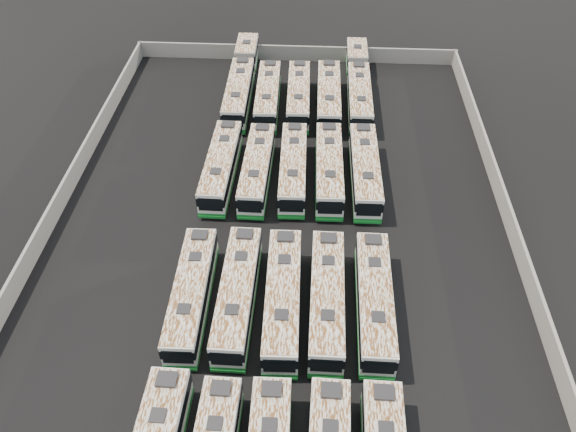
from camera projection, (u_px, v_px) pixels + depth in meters
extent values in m
plane|color=black|center=(278.00, 240.00, 53.91)|extent=(140.00, 140.00, 0.00)
cube|color=slate|center=(296.00, 53.00, 79.70)|extent=(45.20, 0.30, 2.20)
cube|color=slate|center=(517.00, 241.00, 52.25)|extent=(0.30, 73.20, 2.20)
cube|color=slate|center=(48.00, 223.00, 54.08)|extent=(0.30, 73.20, 2.20)
cube|color=black|center=(158.00, 415.00, 37.04)|extent=(1.06, 1.06, 0.15)
cube|color=black|center=(167.00, 379.00, 38.93)|extent=(1.44, 1.23, 0.28)
cylinder|color=black|center=(153.00, 417.00, 40.10)|extent=(0.32, 1.10, 1.09)
cylinder|color=black|center=(185.00, 420.00, 39.98)|extent=(0.32, 1.10, 1.09)
cube|color=black|center=(215.00, 423.00, 36.79)|extent=(1.01, 1.01, 0.15)
cube|color=black|center=(221.00, 388.00, 38.59)|extent=(1.38, 1.18, 0.27)
cylinder|color=black|center=(206.00, 425.00, 39.72)|extent=(0.31, 1.05, 1.05)
cylinder|color=black|center=(237.00, 427.00, 39.60)|extent=(0.31, 1.05, 1.05)
cube|color=black|center=(269.00, 425.00, 36.64)|extent=(1.03, 1.03, 0.15)
cube|color=black|center=(272.00, 389.00, 38.48)|extent=(1.41, 1.20, 0.28)
cylinder|color=black|center=(255.00, 427.00, 39.60)|extent=(0.32, 1.07, 1.07)
cylinder|color=black|center=(287.00, 428.00, 39.53)|extent=(0.32, 1.07, 1.07)
cube|color=black|center=(330.00, 427.00, 36.51)|extent=(1.05, 1.05, 0.15)
cube|color=black|center=(331.00, 390.00, 38.36)|extent=(1.43, 1.22, 0.28)
cylinder|color=black|center=(312.00, 428.00, 39.53)|extent=(0.33, 1.09, 1.08)
cylinder|color=black|center=(345.00, 430.00, 39.39)|extent=(0.33, 1.09, 1.08)
cube|color=black|center=(386.00, 428.00, 36.48)|extent=(1.02, 1.02, 0.15)
cube|color=black|center=(384.00, 392.00, 38.31)|extent=(1.40, 1.19, 0.28)
cylinder|color=black|center=(364.00, 430.00, 39.45)|extent=(0.31, 1.07, 1.06)
cylinder|color=black|center=(396.00, 432.00, 39.33)|extent=(0.31, 1.07, 1.06)
cube|color=beige|center=(192.00, 294.00, 46.74)|extent=(2.87, 12.71, 2.90)
cube|color=#126D26|center=(193.00, 302.00, 47.47)|extent=(2.93, 12.76, 0.44)
cube|color=black|center=(191.00, 290.00, 46.42)|extent=(2.94, 12.77, 0.97)
cube|color=black|center=(177.00, 357.00, 41.86)|extent=(2.32, 0.10, 1.53)
cube|color=#126D26|center=(180.00, 369.00, 42.96)|extent=(2.64, 0.15, 0.30)
cube|color=beige|center=(190.00, 282.00, 45.73)|extent=(2.82, 12.45, 0.07)
cube|color=black|center=(184.00, 309.00, 43.62)|extent=(1.02, 1.02, 0.15)
cube|color=black|center=(195.00, 256.00, 47.70)|extent=(1.02, 1.02, 0.15)
cube|color=black|center=(199.00, 235.00, 49.52)|extent=(1.39, 1.19, 0.27)
cylinder|color=black|center=(171.00, 343.00, 44.69)|extent=(0.32, 1.06, 1.06)
cylinder|color=black|center=(200.00, 344.00, 44.63)|extent=(0.32, 1.06, 1.06)
cylinder|color=black|center=(188.00, 268.00, 50.62)|extent=(0.32, 1.06, 1.06)
cylinder|color=black|center=(213.00, 268.00, 50.56)|extent=(0.32, 1.06, 1.06)
cube|color=beige|center=(238.00, 294.00, 46.67)|extent=(2.80, 12.95, 2.96)
cube|color=#126D26|center=(239.00, 302.00, 47.41)|extent=(2.85, 13.00, 0.45)
cube|color=black|center=(237.00, 290.00, 46.34)|extent=(2.86, 13.01, 0.99)
cube|color=black|center=(226.00, 359.00, 41.70)|extent=(2.37, 0.08, 1.56)
cube|color=#126D26|center=(228.00, 371.00, 42.82)|extent=(2.69, 0.12, 0.30)
cube|color=beige|center=(237.00, 282.00, 45.64)|extent=(2.74, 12.69, 0.08)
cube|color=black|center=(232.00, 309.00, 43.49)|extent=(1.03, 1.03, 0.15)
cube|color=black|center=(241.00, 256.00, 47.65)|extent=(1.03, 1.03, 0.15)
cube|color=black|center=(245.00, 234.00, 49.50)|extent=(1.41, 1.20, 0.28)
cylinder|color=black|center=(218.00, 345.00, 44.60)|extent=(0.31, 1.08, 1.08)
cylinder|color=black|center=(246.00, 346.00, 44.50)|extent=(0.31, 1.08, 1.08)
cylinder|color=black|center=(232.00, 267.00, 50.65)|extent=(0.31, 1.08, 1.08)
cylinder|color=black|center=(257.00, 268.00, 50.54)|extent=(0.31, 1.08, 1.08)
cube|color=beige|center=(283.00, 299.00, 46.30)|extent=(3.03, 13.19, 3.01)
cube|color=#126D26|center=(283.00, 307.00, 47.05)|extent=(3.08, 13.25, 0.46)
cube|color=black|center=(283.00, 295.00, 45.96)|extent=(3.09, 13.26, 1.01)
cube|color=black|center=(279.00, 366.00, 41.23)|extent=(2.41, 0.11, 1.59)
cube|color=#126D26|center=(280.00, 378.00, 42.37)|extent=(2.74, 0.16, 0.31)
cube|color=beige|center=(283.00, 287.00, 45.25)|extent=(2.97, 12.93, 0.08)
cube|color=black|center=(281.00, 315.00, 43.06)|extent=(1.06, 1.06, 0.15)
cube|color=black|center=(284.00, 259.00, 47.29)|extent=(1.06, 1.06, 0.15)
cube|color=black|center=(285.00, 237.00, 49.17)|extent=(1.45, 1.24, 0.28)
cylinder|color=black|center=(266.00, 351.00, 44.16)|extent=(0.33, 1.10, 1.09)
cylinder|color=black|center=(296.00, 352.00, 44.10)|extent=(0.33, 1.10, 1.09)
cylinder|color=black|center=(272.00, 271.00, 50.31)|extent=(0.33, 1.10, 1.09)
cylinder|color=black|center=(298.00, 271.00, 50.26)|extent=(0.33, 1.10, 1.09)
cube|color=beige|center=(327.00, 299.00, 46.27)|extent=(2.76, 12.99, 2.97)
cube|color=#126D26|center=(326.00, 307.00, 47.01)|extent=(2.81, 13.04, 0.45)
cube|color=black|center=(327.00, 295.00, 45.94)|extent=(2.82, 13.05, 0.99)
cube|color=black|center=(326.00, 366.00, 41.28)|extent=(2.38, 0.07, 1.57)
cube|color=#126D26|center=(325.00, 378.00, 42.41)|extent=(2.70, 0.11, 0.30)
cube|color=beige|center=(328.00, 287.00, 45.24)|extent=(2.71, 12.73, 0.08)
cube|color=black|center=(328.00, 315.00, 43.08)|extent=(1.03, 1.03, 0.15)
cube|color=black|center=(328.00, 260.00, 47.25)|extent=(1.03, 1.03, 0.15)
cube|color=black|center=(328.00, 238.00, 49.11)|extent=(1.41, 1.20, 0.28)
cylinder|color=black|center=(311.00, 351.00, 44.19)|extent=(0.31, 1.08, 1.08)
cylinder|color=black|center=(340.00, 352.00, 44.09)|extent=(0.31, 1.08, 1.08)
cylinder|color=black|center=(314.00, 271.00, 50.26)|extent=(0.31, 1.08, 1.08)
cylinder|color=black|center=(340.00, 273.00, 50.16)|extent=(0.31, 1.08, 1.08)
cube|color=beige|center=(374.00, 301.00, 46.16)|extent=(2.78, 12.94, 2.96)
cube|color=#126D26|center=(373.00, 309.00, 46.90)|extent=(2.83, 12.99, 0.45)
cube|color=black|center=(375.00, 297.00, 45.83)|extent=(2.84, 13.00, 0.99)
cube|color=black|center=(379.00, 367.00, 41.19)|extent=(2.37, 0.08, 1.56)
cube|color=#126D26|center=(377.00, 379.00, 42.31)|extent=(2.69, 0.12, 0.30)
cube|color=beige|center=(376.00, 289.00, 45.13)|extent=(2.72, 12.68, 0.08)
cube|color=black|center=(378.00, 317.00, 42.98)|extent=(1.03, 1.03, 0.15)
cube|color=black|center=(375.00, 262.00, 47.14)|extent=(1.03, 1.03, 0.15)
cube|color=black|center=(373.00, 240.00, 48.99)|extent=(1.41, 1.19, 0.28)
cylinder|color=black|center=(360.00, 352.00, 44.09)|extent=(0.31, 1.08, 1.08)
cylinder|color=black|center=(390.00, 354.00, 43.99)|extent=(0.31, 1.08, 1.08)
cylinder|color=black|center=(357.00, 273.00, 50.14)|extent=(0.31, 1.08, 1.08)
cylinder|color=black|center=(383.00, 274.00, 50.03)|extent=(0.31, 1.08, 1.08)
cube|color=beige|center=(221.00, 167.00, 59.31)|extent=(2.91, 12.97, 2.96)
cube|color=#126D26|center=(222.00, 175.00, 60.04)|extent=(2.96, 13.02, 0.45)
cube|color=black|center=(221.00, 163.00, 58.97)|extent=(2.97, 13.03, 0.99)
cube|color=black|center=(210.00, 205.00, 54.33)|extent=(2.37, 0.10, 1.56)
cube|color=#126D26|center=(212.00, 217.00, 55.46)|extent=(2.69, 0.15, 0.30)
cube|color=beige|center=(220.00, 155.00, 58.28)|extent=(2.85, 12.71, 0.08)
cube|color=black|center=(215.00, 171.00, 56.13)|extent=(1.04, 1.04, 0.15)
cube|color=black|center=(224.00, 138.00, 60.28)|extent=(1.04, 1.04, 0.15)
cube|color=black|center=(228.00, 124.00, 62.13)|extent=(1.42, 1.21, 0.28)
cylinder|color=black|center=(205.00, 201.00, 57.25)|extent=(0.32, 1.08, 1.08)
cylinder|color=black|center=(227.00, 202.00, 57.12)|extent=(0.32, 1.08, 1.08)
cylinder|color=black|center=(218.00, 153.00, 63.29)|extent=(0.32, 1.08, 1.08)
cylinder|color=black|center=(238.00, 154.00, 63.17)|extent=(0.32, 1.08, 1.08)
cube|color=beige|center=(257.00, 169.00, 59.09)|extent=(2.86, 12.72, 2.91)
cube|color=#126D26|center=(258.00, 177.00, 59.81)|extent=(2.91, 12.77, 0.44)
cube|color=black|center=(257.00, 165.00, 58.76)|extent=(2.92, 12.78, 0.97)
cube|color=black|center=(250.00, 206.00, 54.21)|extent=(2.33, 0.10, 1.53)
cube|color=#126D26|center=(250.00, 219.00, 55.31)|extent=(2.64, 0.15, 0.30)
cube|color=beige|center=(257.00, 157.00, 58.08)|extent=(2.81, 12.47, 0.07)
cube|color=black|center=(253.00, 173.00, 55.97)|extent=(1.02, 1.02, 0.15)
cube|color=black|center=(260.00, 141.00, 60.04)|extent=(1.02, 1.02, 0.15)
cube|color=black|center=(262.00, 127.00, 61.86)|extent=(1.39, 1.19, 0.27)
cylinder|color=black|center=(242.00, 203.00, 57.07)|extent=(0.31, 1.06, 1.06)
cylinder|color=black|center=(264.00, 204.00, 56.95)|extent=(0.31, 1.06, 1.06)
cylinder|color=black|center=(252.00, 155.00, 63.00)|extent=(0.31, 1.06, 1.06)
cylinder|color=black|center=(272.00, 156.00, 62.87)|extent=(0.31, 1.06, 1.06)
cube|color=beige|center=(293.00, 168.00, 59.15)|extent=(2.89, 12.73, 2.91)
cube|color=#126D26|center=(293.00, 176.00, 59.87)|extent=(2.94, 12.78, 0.44)
cube|color=black|center=(293.00, 165.00, 58.82)|extent=(2.95, 12.79, 0.97)
cube|color=black|center=(291.00, 206.00, 54.26)|extent=(2.32, 0.11, 1.53)
cube|color=#126D26|center=(291.00, 218.00, 55.36)|extent=(2.64, 0.15, 0.30)
cube|color=beige|center=(293.00, 157.00, 58.14)|extent=(2.83, 12.47, 0.07)
cube|color=black|center=(292.00, 173.00, 56.03)|extent=(1.02, 1.02, 0.15)
cube|color=black|center=(294.00, 140.00, 60.11)|extent=(1.02, 1.02, 0.15)
cube|color=black|center=(295.00, 127.00, 61.93)|extent=(1.40, 1.19, 0.27)
cylinder|color=black|center=(281.00, 203.00, 57.09)|extent=(0.32, 1.06, 1.06)
cylinder|color=black|center=(303.00, 203.00, 57.03)|extent=(0.32, 1.06, 1.06)
cylinder|color=black|center=(284.00, 155.00, 63.03)|extent=(0.32, 1.06, 1.06)
cylinder|color=black|center=(304.00, 155.00, 62.97)|extent=(0.32, 1.06, 1.06)
cube|color=beige|center=(329.00, 169.00, 58.99)|extent=(2.91, 12.96, 2.96)
cube|color=#126D26|center=(329.00, 177.00, 59.73)|extent=(2.96, 13.01, 0.45)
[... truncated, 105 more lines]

